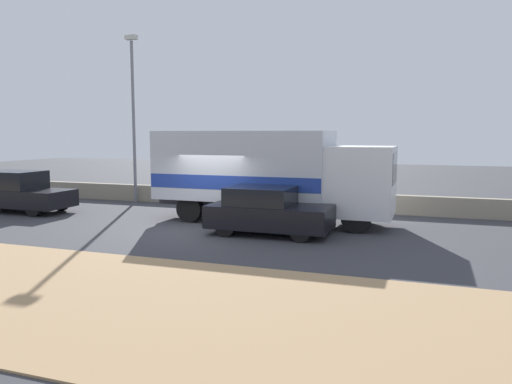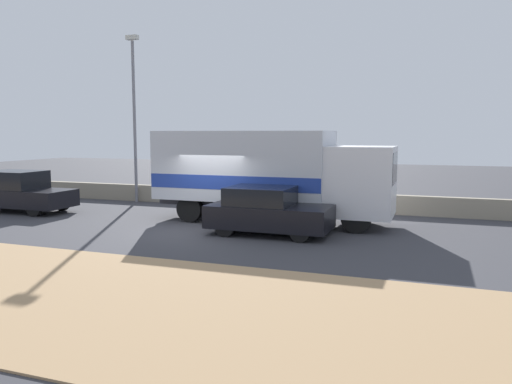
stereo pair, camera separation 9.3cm
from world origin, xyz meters
TOP-DOWN VIEW (x-y plane):
  - ground_plane at (0.00, 0.00)m, footprint 80.00×80.00m
  - dirt_shoulder_foreground at (0.00, -6.91)m, footprint 60.00×6.10m
  - stone_wall_backdrop at (0.00, 5.81)m, footprint 60.00×0.35m
  - street_lamp at (-5.94, 5.44)m, footprint 0.56×0.28m
  - box_truck at (1.60, 2.38)m, footprint 8.67×2.53m
  - car_hatchback at (2.40, 0.23)m, footprint 3.95×1.89m
  - car_sedan_second at (-8.84, 1.21)m, footprint 4.37×1.81m

SIDE VIEW (x-z plane):
  - ground_plane at x=0.00m, z-range 0.00..0.00m
  - dirt_shoulder_foreground at x=0.00m, z-range 0.00..0.04m
  - stone_wall_backdrop at x=0.00m, z-range 0.00..0.79m
  - car_hatchback at x=2.40m, z-range -0.01..1.53m
  - car_sedan_second at x=-8.84m, z-range -0.02..1.69m
  - box_truck at x=1.60m, z-range 0.17..3.53m
  - street_lamp at x=-5.94m, z-range 0.56..8.33m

